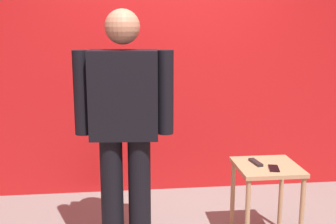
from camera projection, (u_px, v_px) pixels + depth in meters
The scene contains 5 objects.
back_wall_red at pixel (165, 26), 4.15m from camera, with size 5.10×0.12×3.32m, color #B31719.
standing_person at pixel (124, 122), 3.03m from camera, with size 0.71×0.28×1.79m.
side_table at pixel (267, 179), 3.26m from camera, with size 0.47×0.47×0.63m.
cell_phone at pixel (274, 168), 3.15m from camera, with size 0.07×0.14×0.01m, color black.
tv_remote at pixel (256, 162), 3.27m from camera, with size 0.04×0.17×0.02m, color black.
Camera 1 is at (-0.44, -2.67, 1.69)m, focal length 45.59 mm.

